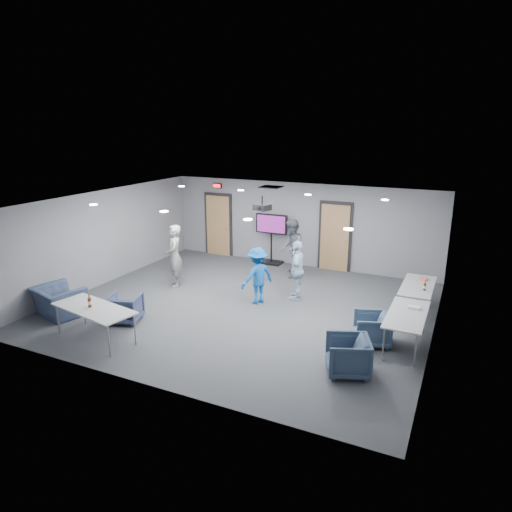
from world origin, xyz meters
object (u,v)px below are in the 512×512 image
at_px(chair_right_c, 348,356).
at_px(tv_stand, 271,236).
at_px(chair_front_a, 125,308).
at_px(chair_front_b, 59,301).
at_px(person_b, 292,248).
at_px(chair_right_b, 372,329).
at_px(projector, 262,207).
at_px(person_a, 175,256).
at_px(table_right_a, 418,287).
at_px(person_c, 297,270).
at_px(table_front_left, 94,309).
at_px(bottle_front, 90,302).
at_px(table_right_b, 407,316).
at_px(bottle_right, 425,287).
at_px(person_d, 257,276).

xyz_separation_m(chair_right_c, tv_stand, (-4.07, 5.82, 0.59)).
bearing_deg(chair_front_a, chair_front_b, -5.53).
distance_m(person_b, tv_stand, 1.46).
bearing_deg(chair_front_a, chair_right_b, 174.67).
bearing_deg(projector, person_a, -150.81).
relative_size(table_right_a, projector, 3.66).
relative_size(person_b, person_c, 1.10).
xyz_separation_m(person_b, table_front_left, (-2.28, -5.77, -0.19)).
height_order(chair_front_a, bottle_front, bottle_front).
bearing_deg(person_c, person_b, -166.69).
bearing_deg(table_right_b, bottle_right, -6.48).
xyz_separation_m(person_c, tv_stand, (-1.89, 2.66, 0.15)).
height_order(person_d, projector, projector).
bearing_deg(person_b, chair_right_b, 24.13).
bearing_deg(chair_front_a, table_right_a, -169.76).
bearing_deg(chair_right_b, tv_stand, -154.86).
relative_size(person_c, tv_stand, 0.96).
distance_m(person_c, table_right_a, 3.01).
distance_m(person_c, table_right_b, 3.37).
height_order(person_a, bottle_front, person_a).
bearing_deg(projector, table_right_b, -2.19).
relative_size(person_b, chair_front_b, 1.60).
xyz_separation_m(chair_right_b, table_right_b, (0.65, 0.20, 0.35)).
height_order(bottle_front, projector, projector).
bearing_deg(bottle_right, chair_right_c, -107.35).
bearing_deg(chair_right_b, projector, -135.74).
bearing_deg(person_a, table_right_a, 63.89).
bearing_deg(table_front_left, table_right_b, 33.17).
bearing_deg(projector, table_front_left, -98.77).
bearing_deg(person_c, chair_right_b, 40.60).
distance_m(person_d, projector, 1.79).
bearing_deg(bottle_front, person_c, 52.21).
xyz_separation_m(chair_right_b, chair_right_c, (-0.16, -1.40, 0.02)).
relative_size(table_right_b, table_front_left, 0.88).
distance_m(table_front_left, projector, 4.86).
height_order(table_right_b, projector, projector).
bearing_deg(chair_right_c, bottle_front, -101.73).
relative_size(tv_stand, projector, 3.50).
distance_m(bottle_front, tv_stand, 6.88).
bearing_deg(chair_front_b, bottle_right, -141.99).
xyz_separation_m(chair_front_a, projector, (2.15, 3.03, 2.07)).
relative_size(chair_front_a, bottle_front, 2.46).
distance_m(chair_front_a, tv_stand, 5.91).
height_order(person_b, chair_right_c, person_b).
bearing_deg(person_d, chair_front_b, -28.25).
bearing_deg(chair_right_c, projector, -156.10).
bearing_deg(chair_right_c, person_d, -151.01).
distance_m(person_b, chair_right_c, 5.71).
height_order(chair_right_c, table_right_b, table_right_b).
height_order(person_c, chair_front_b, person_c).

